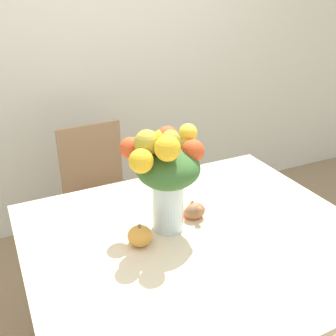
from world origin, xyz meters
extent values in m
cube|color=silver|center=(0.00, 1.52, 1.35)|extent=(8.00, 0.06, 2.70)
cube|color=beige|center=(0.00, 0.00, 0.73)|extent=(1.36, 1.17, 0.03)
cylinder|color=beige|center=(-0.62, 0.53, 0.36)|extent=(0.06, 0.06, 0.71)
cylinder|color=beige|center=(0.62, 0.53, 0.36)|extent=(0.06, 0.06, 0.71)
cylinder|color=silver|center=(-0.09, 0.11, 0.86)|extent=(0.13, 0.13, 0.23)
cylinder|color=silver|center=(-0.09, 0.11, 0.79)|extent=(0.11, 0.11, 0.10)
cylinder|color=#38662D|center=(-0.06, 0.11, 0.89)|extent=(0.01, 0.01, 0.28)
cylinder|color=#38662D|center=(-0.08, 0.13, 0.89)|extent=(0.01, 0.01, 0.28)
cylinder|color=#38662D|center=(-0.11, 0.12, 0.89)|extent=(0.01, 0.00, 0.28)
cylinder|color=#38662D|center=(-0.11, 0.09, 0.89)|extent=(0.01, 0.01, 0.28)
cylinder|color=#38662D|center=(-0.08, 0.08, 0.89)|extent=(0.01, 0.01, 0.28)
ellipsoid|color=#38662D|center=(-0.09, 0.11, 1.02)|extent=(0.26, 0.26, 0.15)
sphere|color=#AD9E33|center=(0.01, 0.15, 1.09)|extent=(0.07, 0.07, 0.07)
sphere|color=#AD9E33|center=(-0.17, 0.12, 1.14)|extent=(0.10, 0.10, 0.10)
sphere|color=#AD9E33|center=(-0.10, 0.06, 1.16)|extent=(0.07, 0.07, 0.07)
sphere|color=yellow|center=(-0.11, 0.10, 1.14)|extent=(0.09, 0.09, 0.09)
sphere|color=#D64C23|center=(-0.10, 0.10, 1.15)|extent=(0.09, 0.09, 0.09)
sphere|color=yellow|center=(0.02, 0.16, 1.13)|extent=(0.08, 0.08, 0.08)
sphere|color=#D64C23|center=(-0.21, 0.20, 1.09)|extent=(0.09, 0.09, 0.09)
sphere|color=orange|center=(-0.09, 0.11, 1.13)|extent=(0.08, 0.08, 0.08)
sphere|color=yellow|center=(-0.13, 0.03, 1.14)|extent=(0.10, 0.10, 0.10)
sphere|color=#D64C23|center=(0.01, 0.09, 1.08)|extent=(0.09, 0.09, 0.09)
sphere|color=yellow|center=(-0.22, 0.06, 1.10)|extent=(0.09, 0.09, 0.09)
ellipsoid|color=gold|center=(-0.24, 0.05, 0.78)|extent=(0.10, 0.10, 0.08)
cylinder|color=brown|center=(-0.24, 0.05, 0.82)|extent=(0.01, 0.01, 0.02)
ellipsoid|color=#936642|center=(0.05, 0.12, 0.78)|extent=(0.09, 0.07, 0.07)
cone|color=#C64C23|center=(0.05, 0.15, 0.78)|extent=(0.09, 0.09, 0.08)
sphere|color=#936642|center=(0.05, 0.09, 0.80)|extent=(0.03, 0.03, 0.03)
cube|color=#9E7A56|center=(-0.14, 0.89, 0.46)|extent=(0.44, 0.44, 0.02)
cylinder|color=#9E7A56|center=(-0.30, 0.71, 0.23)|extent=(0.04, 0.04, 0.45)
cylinder|color=#9E7A56|center=(0.04, 0.73, 0.23)|extent=(0.04, 0.04, 0.45)
cylinder|color=#9E7A56|center=(-0.32, 1.05, 0.23)|extent=(0.04, 0.04, 0.45)
cylinder|color=#9E7A56|center=(0.02, 1.07, 0.23)|extent=(0.04, 0.04, 0.45)
cube|color=#9E7A56|center=(-0.15, 1.09, 0.69)|extent=(0.40, 0.04, 0.42)
camera|label=1|loc=(-0.69, -1.14, 1.69)|focal=42.00mm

